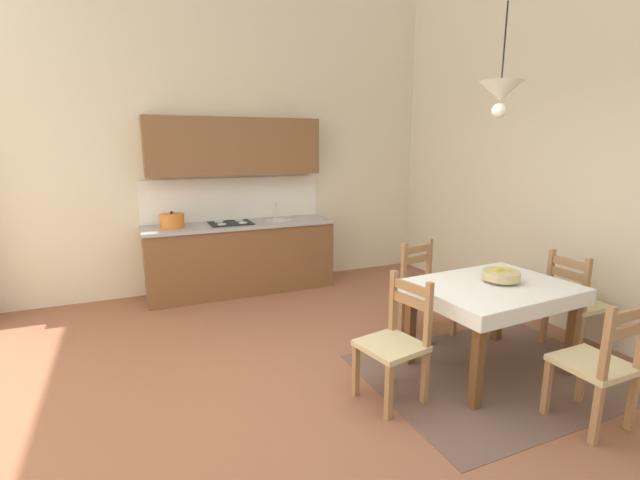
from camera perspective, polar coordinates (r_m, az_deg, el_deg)
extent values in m
cube|color=#935B42|center=(3.63, 0.57, -19.82)|extent=(6.15, 6.58, 0.10)
cube|color=beige|center=(6.00, -11.78, 14.43)|extent=(6.15, 0.12, 4.27)
cube|color=beige|center=(4.97, 32.92, 13.30)|extent=(0.12, 6.58, 4.27)
cube|color=brown|center=(4.14, 21.58, -15.62)|extent=(2.10, 1.60, 0.01)
cube|color=brown|center=(5.82, -10.07, -2.38)|extent=(2.34, 0.60, 0.86)
cube|color=#9E9EA3|center=(5.71, -10.21, 1.97)|extent=(2.37, 0.63, 0.04)
cube|color=white|center=(5.96, -11.01, 5.23)|extent=(2.34, 0.01, 0.55)
cube|color=brown|center=(5.76, -10.91, 11.73)|extent=(2.15, 0.34, 0.70)
cube|color=black|center=(5.68, -9.27, -6.79)|extent=(2.30, 0.02, 0.09)
cylinder|color=silver|center=(5.86, -5.23, 2.51)|extent=(0.34, 0.34, 0.02)
cylinder|color=silver|center=(5.97, -5.67, 3.81)|extent=(0.02, 0.02, 0.22)
cube|color=black|center=(5.69, -11.39, 2.15)|extent=(0.52, 0.42, 0.01)
cylinder|color=silver|center=(5.57, -12.48, 2.00)|extent=(0.11, 0.11, 0.01)
cylinder|color=silver|center=(5.62, -9.88, 2.21)|extent=(0.11, 0.11, 0.01)
cylinder|color=silver|center=(5.76, -12.87, 2.32)|extent=(0.11, 0.11, 0.01)
cylinder|color=silver|center=(5.81, -10.36, 2.52)|extent=(0.11, 0.11, 0.01)
cylinder|color=orange|center=(5.56, -18.46, 2.24)|extent=(0.28, 0.28, 0.15)
cylinder|color=orange|center=(5.55, -18.52, 3.11)|extent=(0.29, 0.29, 0.02)
sphere|color=black|center=(5.54, -18.54, 3.36)|extent=(0.04, 0.04, 0.04)
cube|color=brown|center=(3.93, 21.39, -5.50)|extent=(1.23, 0.94, 0.02)
cube|color=brown|center=(3.46, 19.57, -14.48)|extent=(0.07, 0.07, 0.73)
cube|color=brown|center=(4.24, 29.73, -10.36)|extent=(0.07, 0.07, 0.73)
cube|color=brown|center=(3.96, 11.57, -10.52)|extent=(0.07, 0.07, 0.73)
cube|color=brown|center=(4.66, 21.99, -7.66)|extent=(0.07, 0.07, 0.73)
cube|color=white|center=(3.92, 21.41, -5.32)|extent=(1.30, 1.00, 0.00)
cube|color=white|center=(3.67, 26.78, -8.02)|extent=(1.24, 0.08, 0.12)
cube|color=white|center=(4.25, 16.66, -4.54)|extent=(1.24, 0.08, 0.12)
cube|color=white|center=(3.52, 14.47, -7.90)|extent=(0.06, 0.93, 0.12)
cube|color=white|center=(4.41, 26.77, -4.74)|extent=(0.06, 0.93, 0.12)
cube|color=#D1BC89|center=(4.56, 13.80, -6.66)|extent=(0.49, 0.49, 0.04)
cube|color=#A3754C|center=(4.65, 16.83, -9.39)|extent=(0.05, 0.05, 0.41)
cube|color=#A3754C|center=(4.40, 13.77, -10.50)|extent=(0.05, 0.05, 0.41)
cube|color=#A3754C|center=(4.79, 13.71, -5.29)|extent=(0.05, 0.05, 0.93)
cube|color=#A3754C|center=(4.54, 10.60, -6.11)|extent=(0.05, 0.05, 0.93)
cube|color=#A3754C|center=(4.56, 12.41, -1.16)|extent=(0.32, 0.08, 0.07)
cube|color=#A3754C|center=(4.59, 12.35, -2.45)|extent=(0.32, 0.08, 0.07)
cube|color=#D1BC89|center=(3.60, 31.62, -13.42)|extent=(0.42, 0.42, 0.04)
cube|color=#A3754C|center=(3.65, 27.13, -16.48)|extent=(0.04, 0.04, 0.41)
cube|color=#A3754C|center=(3.92, 30.56, -14.86)|extent=(0.04, 0.04, 0.41)
cube|color=#A3754C|center=(3.36, 32.49, -14.68)|extent=(0.04, 0.04, 0.93)
cube|color=#A3754C|center=(3.64, 35.71, -13.00)|extent=(0.04, 0.04, 0.93)
cube|color=#A3754C|center=(3.36, 34.94, -7.94)|extent=(0.32, 0.03, 0.07)
cube|color=#A3754C|center=(3.40, 34.72, -9.63)|extent=(0.32, 0.03, 0.07)
cube|color=#D1BC89|center=(3.38, 9.11, -13.26)|extent=(0.49, 0.49, 0.04)
cube|color=#A3754C|center=(3.26, 8.83, -18.74)|extent=(0.05, 0.05, 0.41)
cube|color=#A3754C|center=(3.50, 4.63, -16.38)|extent=(0.05, 0.05, 0.41)
cube|color=#A3754C|center=(3.37, 13.56, -12.87)|extent=(0.05, 0.05, 0.93)
cube|color=#A3754C|center=(3.60, 9.25, -11.03)|extent=(0.05, 0.05, 0.93)
cube|color=#A3754C|center=(3.35, 11.60, -6.00)|extent=(0.08, 0.32, 0.07)
cube|color=#A3754C|center=(3.38, 11.52, -7.70)|extent=(0.08, 0.32, 0.07)
cube|color=#D1BC89|center=(4.77, 30.21, -7.14)|extent=(0.42, 0.42, 0.04)
cube|color=#A3754C|center=(5.08, 29.54, -8.64)|extent=(0.04, 0.04, 0.41)
cube|color=#A3754C|center=(4.89, 32.90, -9.81)|extent=(0.04, 0.04, 0.41)
cube|color=#A3754C|center=(4.73, 27.19, -6.55)|extent=(0.04, 0.04, 0.93)
cube|color=#A3754C|center=(4.52, 30.69, -7.74)|extent=(0.04, 0.04, 0.93)
cube|color=#A3754C|center=(4.52, 29.39, -2.59)|extent=(0.03, 0.32, 0.07)
cube|color=#A3754C|center=(4.55, 29.25, -3.88)|extent=(0.03, 0.32, 0.07)
cylinder|color=tan|center=(4.00, 22.21, -4.86)|extent=(0.17, 0.17, 0.02)
cylinder|color=tan|center=(3.98, 22.26, -4.21)|extent=(0.30, 0.30, 0.07)
sphere|color=gold|center=(3.95, 21.66, -4.13)|extent=(0.09, 0.09, 0.09)
sphere|color=gold|center=(4.01, 23.02, -4.07)|extent=(0.08, 0.08, 0.08)
sphere|color=gold|center=(4.00, 21.97, -3.90)|extent=(0.10, 0.10, 0.10)
cylinder|color=black|center=(3.74, 22.63, 22.26)|extent=(0.01, 0.01, 0.57)
cone|color=silver|center=(3.69, 22.20, 17.32)|extent=(0.32, 0.32, 0.14)
sphere|color=white|center=(3.68, 22.02, 15.16)|extent=(0.11, 0.11, 0.11)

